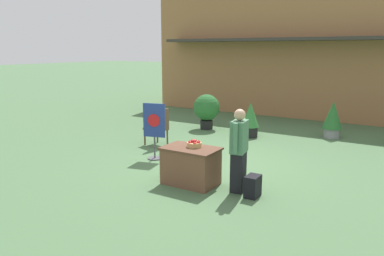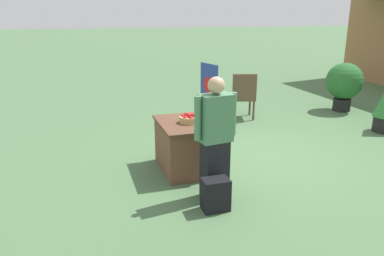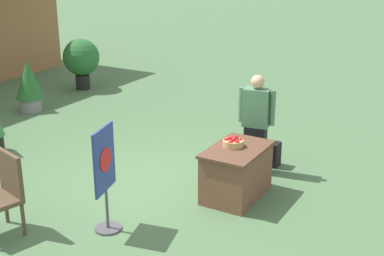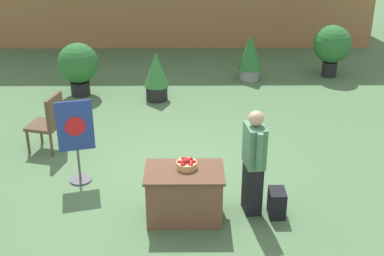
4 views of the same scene
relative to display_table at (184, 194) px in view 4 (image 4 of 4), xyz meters
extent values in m
plane|color=#4C7047|center=(-0.30, 1.32, -0.39)|extent=(120.00, 120.00, 0.00)
cube|color=brown|center=(0.00, 0.00, -0.02)|extent=(1.08, 0.70, 0.74)
cube|color=brown|center=(0.00, 0.00, 0.37)|extent=(1.15, 0.75, 0.04)
cylinder|color=tan|center=(0.03, 0.08, 0.44)|extent=(0.30, 0.30, 0.10)
sphere|color=#A30F14|center=(0.13, 0.08, 0.48)|extent=(0.08, 0.08, 0.08)
sphere|color=#A30F14|center=(0.09, 0.17, 0.48)|extent=(0.08, 0.08, 0.08)
sphere|color=#A30F14|center=(-0.01, 0.18, 0.48)|extent=(0.08, 0.08, 0.08)
sphere|color=red|center=(-0.07, 0.08, 0.48)|extent=(0.08, 0.08, 0.08)
sphere|color=red|center=(-0.02, 0.00, 0.48)|extent=(0.08, 0.08, 0.08)
sphere|color=red|center=(0.10, 0.00, 0.48)|extent=(0.08, 0.08, 0.08)
sphere|color=red|center=(0.05, 0.07, 0.51)|extent=(0.08, 0.08, 0.08)
sphere|color=red|center=(0.01, 0.05, 0.51)|extent=(0.08, 0.08, 0.08)
sphere|color=red|center=(0.03, 0.11, 0.51)|extent=(0.08, 0.08, 0.08)
cube|color=black|center=(1.01, 0.15, 0.01)|extent=(0.29, 0.37, 0.80)
cube|color=#4C7F5B|center=(1.01, 0.15, 0.72)|extent=(0.32, 0.45, 0.63)
sphere|color=tan|center=(1.01, 0.15, 1.15)|extent=(0.22, 0.22, 0.22)
cylinder|color=#4C7F5B|center=(1.05, -0.11, 0.74)|extent=(0.09, 0.09, 0.58)
cylinder|color=#4C7F5B|center=(0.98, 0.41, 0.74)|extent=(0.09, 0.09, 0.58)
cube|color=black|center=(1.38, 0.03, -0.18)|extent=(0.24, 0.34, 0.42)
cylinder|color=#4C4C51|center=(-1.75, 1.05, -0.38)|extent=(0.36, 0.36, 0.03)
cylinder|color=#4C4C51|center=(-1.75, 1.05, -0.09)|extent=(0.04, 0.04, 0.55)
cube|color=navy|center=(-1.75, 1.05, 0.62)|extent=(0.57, 0.18, 0.86)
cylinder|color=red|center=(-1.74, 1.03, 0.62)|extent=(0.32, 0.09, 0.33)
cylinder|color=brown|center=(-2.86, 2.03, -0.16)|extent=(0.05, 0.05, 0.46)
cylinder|color=brown|center=(-2.74, 2.48, -0.16)|extent=(0.05, 0.05, 0.46)
cylinder|color=brown|center=(-2.41, 1.90, -0.16)|extent=(0.05, 0.05, 0.46)
cylinder|color=brown|center=(-2.29, 2.36, -0.16)|extent=(0.05, 0.05, 0.46)
cube|color=brown|center=(-2.58, 2.19, 0.09)|extent=(0.67, 0.67, 0.06)
cube|color=brown|center=(-2.34, 2.13, 0.41)|extent=(0.20, 0.55, 0.57)
cylinder|color=black|center=(-2.45, 4.94, -0.24)|extent=(0.44, 0.44, 0.32)
sphere|color=#28662D|center=(-2.45, 4.94, 0.38)|extent=(0.91, 0.91, 0.91)
cylinder|color=black|center=(-0.66, 4.62, -0.23)|extent=(0.49, 0.49, 0.33)
cone|color=#337A38|center=(-0.66, 4.62, 0.33)|extent=(0.55, 0.55, 0.78)
cylinder|color=black|center=(3.64, 6.18, -0.21)|extent=(0.37, 0.37, 0.37)
sphere|color=#28662D|center=(3.64, 6.18, 0.45)|extent=(0.94, 0.94, 0.94)
cylinder|color=gray|center=(1.58, 5.93, -0.25)|extent=(0.48, 0.48, 0.30)
cone|color=#28662D|center=(1.58, 5.93, 0.34)|extent=(0.61, 0.61, 0.87)
camera|label=1|loc=(3.95, -6.30, 2.38)|focal=35.00mm
camera|label=2|loc=(5.38, -1.53, 2.02)|focal=35.00mm
camera|label=3|loc=(-6.63, -3.10, 3.25)|focal=50.00mm
camera|label=4|loc=(0.07, -6.68, 4.23)|focal=50.00mm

